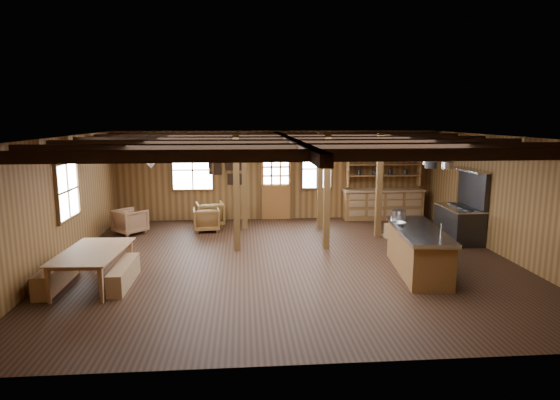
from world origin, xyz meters
name	(u,v)px	position (x,y,z in m)	size (l,w,h in m)	color
room	(290,200)	(0.00, 0.00, 1.40)	(10.04, 9.04, 2.84)	black
ceiling_joists	(290,142)	(0.00, 0.18, 2.68)	(9.80, 8.82, 0.18)	black
timber_posts	(302,186)	(0.52, 2.08, 1.40)	(3.95, 2.35, 2.80)	#422A12
back_door	(276,192)	(0.00, 4.45, 0.88)	(1.02, 0.08, 2.15)	brown
window_back_left	(192,170)	(-2.60, 4.46, 1.60)	(1.32, 0.06, 1.32)	white
window_back_right	(317,169)	(1.30, 4.46, 1.60)	(1.02, 0.06, 1.32)	white
window_left	(67,191)	(-4.96, 0.50, 1.60)	(0.14, 1.24, 1.32)	white
notice_boards	(228,168)	(-1.50, 4.46, 1.64)	(1.08, 0.03, 0.90)	beige
back_counter	(383,200)	(3.40, 4.20, 0.60)	(2.55, 0.60, 2.45)	brown
pendant_lamps	(191,159)	(-2.25, 1.00, 2.25)	(1.86, 2.36, 0.66)	#29292B
pot_rack	(424,158)	(3.06, 0.17, 2.30)	(0.42, 3.00, 0.42)	#29292B
kitchen_island	(418,250)	(2.59, -1.00, 0.48)	(1.16, 2.58, 1.20)	brown
step_stool	(393,231)	(2.97, 1.80, 0.20)	(0.45, 0.32, 0.40)	brown
commercial_range	(461,218)	(4.65, 1.41, 0.62)	(0.80, 1.54, 1.90)	#29292B
dining_table	(96,268)	(-3.90, -1.25, 0.35)	(1.99, 1.11, 0.70)	#956943
bench_wall	(56,276)	(-4.65, -1.25, 0.22)	(0.30, 1.61, 0.44)	brown
bench_aisle	(124,274)	(-3.37, -1.25, 0.21)	(0.29, 1.53, 0.42)	brown
armchair_a	(210,214)	(-2.04, 3.63, 0.36)	(0.78, 0.80, 0.73)	brown
armchair_b	(206,219)	(-2.10, 3.03, 0.34)	(0.72, 0.74, 0.67)	brown
armchair_c	(130,221)	(-4.20, 2.89, 0.35)	(0.74, 0.77, 0.70)	brown
counter_pot	(399,214)	(2.48, 0.01, 1.04)	(0.33, 0.33, 0.20)	#B0B2B7
bowl	(399,224)	(2.27, -0.63, 0.97)	(0.28, 0.28, 0.07)	silver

